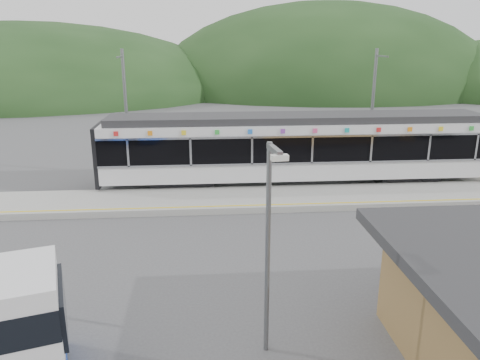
{
  "coord_description": "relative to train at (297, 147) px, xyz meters",
  "views": [
    {
      "loc": [
        -2.78,
        -17.72,
        7.45
      ],
      "look_at": [
        -1.28,
        1.0,
        1.81
      ],
      "focal_mm": 35.0,
      "sensor_mm": 36.0,
      "label": 1
    }
  ],
  "objects": [
    {
      "name": "platform",
      "position": [
        -2.12,
        -2.7,
        -1.91
      ],
      "size": [
        26.0,
        3.2,
        0.3
      ],
      "primitive_type": "cube",
      "color": "#9E9E99",
      "rests_on": "ground"
    },
    {
      "name": "hills",
      "position": [
        4.07,
        -0.71,
        -2.06
      ],
      "size": [
        146.0,
        149.0,
        26.0
      ],
      "color": "#1E3D19",
      "rests_on": "ground"
    },
    {
      "name": "yellow_line",
      "position": [
        -2.12,
        -4.0,
        -1.76
      ],
      "size": [
        26.0,
        0.1,
        0.01
      ],
      "primitive_type": "cube",
      "color": "yellow",
      "rests_on": "platform"
    },
    {
      "name": "catenary_mast_west",
      "position": [
        -9.12,
        2.56,
        1.58
      ],
      "size": [
        0.18,
        1.8,
        7.0
      ],
      "color": "slate",
      "rests_on": "ground"
    },
    {
      "name": "lamp_post",
      "position": [
        -3.44,
        -13.9,
        1.12
      ],
      "size": [
        0.37,
        0.97,
        5.31
      ],
      "rotation": [
        0.0,
        0.0,
        0.12
      ],
      "color": "slate",
      "rests_on": "ground"
    },
    {
      "name": "train",
      "position": [
        0.0,
        0.0,
        0.0
      ],
      "size": [
        20.44,
        3.01,
        3.74
      ],
      "color": "black",
      "rests_on": "ground"
    },
    {
      "name": "ground",
      "position": [
        -2.12,
        -6.0,
        -2.06
      ],
      "size": [
        120.0,
        120.0,
        0.0
      ],
      "primitive_type": "plane",
      "color": "#4C4C4F",
      "rests_on": "ground"
    },
    {
      "name": "catenary_mast_east",
      "position": [
        4.88,
        2.56,
        1.58
      ],
      "size": [
        0.18,
        1.8,
        7.0
      ],
      "color": "slate",
      "rests_on": "ground"
    }
  ]
}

